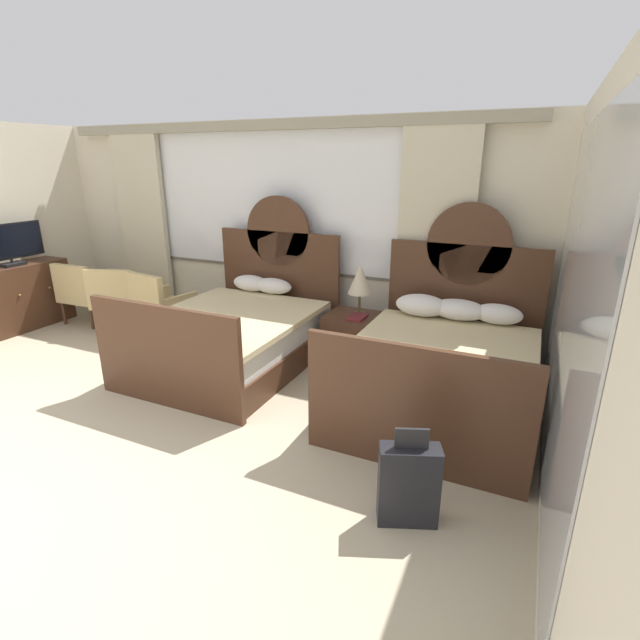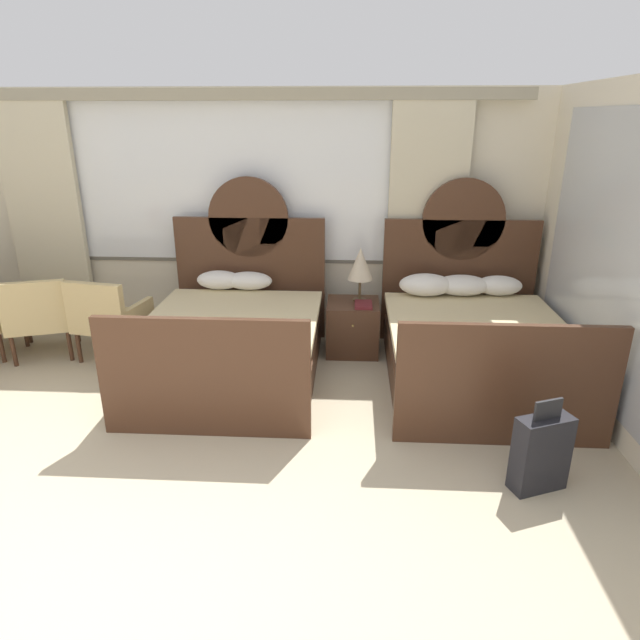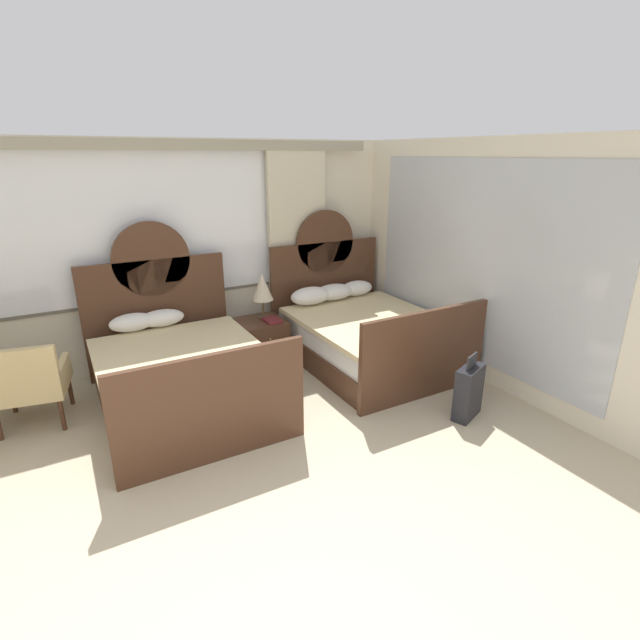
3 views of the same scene
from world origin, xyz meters
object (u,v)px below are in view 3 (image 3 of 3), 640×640
bed_near_mirror (364,333)px  book_on_nightstand (272,320)px  table_lamp_on_nightstand (262,287)px  suitcase_on_floor (468,392)px  bed_near_window (182,373)px  nightstand_between_beds (261,341)px  armchair_by_window_left (28,381)px

bed_near_mirror → book_on_nightstand: (-1.04, 0.50, 0.20)m
table_lamp_on_nightstand → suitcase_on_floor: size_ratio=0.85×
bed_near_window → nightstand_between_beds: bed_near_window is taller
bed_near_window → table_lamp_on_nightstand: bed_near_window is taller
nightstand_between_beds → suitcase_on_floor: 2.61m
book_on_nightstand → armchair_by_window_left: (-2.63, -0.22, -0.10)m
bed_near_window → armchair_by_window_left: 1.40m
bed_near_mirror → suitcase_on_floor: bearing=-85.8°
nightstand_between_beds → armchair_by_window_left: size_ratio=0.66×
bed_near_window → nightstand_between_beds: (1.16, 0.63, -0.09)m
bed_near_mirror → suitcase_on_floor: (0.12, -1.68, -0.10)m
nightstand_between_beds → table_lamp_on_nightstand: table_lamp_on_nightstand is taller
table_lamp_on_nightstand → suitcase_on_floor: table_lamp_on_nightstand is taller
bed_near_mirror → armchair_by_window_left: bearing=175.7°
bed_near_window → table_lamp_on_nightstand: size_ratio=3.82×
bed_near_window → nightstand_between_beds: size_ratio=3.82×
armchair_by_window_left → suitcase_on_floor: (3.80, -1.95, -0.20)m
bed_near_window → book_on_nightstand: size_ratio=8.45×
nightstand_between_beds → suitcase_on_floor: bearing=-60.8°
bed_near_mirror → book_on_nightstand: 1.17m
suitcase_on_floor → nightstand_between_beds: bearing=119.2°
bed_near_window → bed_near_mirror: (2.31, 0.02, 0.01)m
bed_near_window → bed_near_mirror: size_ratio=1.00×
nightstand_between_beds → armchair_by_window_left: bearing=-172.5°
bed_near_mirror → nightstand_between_beds: 1.30m
bed_near_window → table_lamp_on_nightstand: 1.52m
bed_near_mirror → table_lamp_on_nightstand: size_ratio=3.82×
nightstand_between_beds → table_lamp_on_nightstand: size_ratio=1.00×
armchair_by_window_left → table_lamp_on_nightstand: bearing=8.7°
table_lamp_on_nightstand → armchair_by_window_left: table_lamp_on_nightstand is taller
nightstand_between_beds → armchair_by_window_left: (-2.53, -0.33, 0.20)m
armchair_by_window_left → suitcase_on_floor: 4.28m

